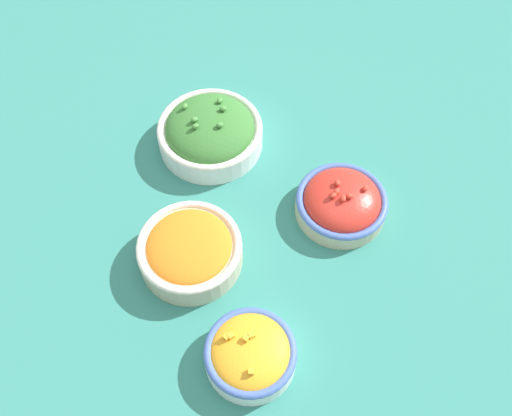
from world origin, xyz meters
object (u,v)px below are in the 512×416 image
(bowl_cherry_tomatoes, at_px, (342,202))
(bowl_carrots, at_px, (188,248))
(bowl_squash, at_px, (250,354))
(bowl_broccoli, at_px, (210,132))

(bowl_cherry_tomatoes, xyz_separation_m, bowl_carrots, (0.08, 0.24, 0.01))
(bowl_squash, xyz_separation_m, bowl_carrots, (0.19, -0.02, 0.00))
(bowl_squash, distance_m, bowl_carrots, 0.19)
(bowl_cherry_tomatoes, distance_m, bowl_carrots, 0.26)
(bowl_carrots, bearing_deg, bowl_broccoli, -42.94)
(bowl_cherry_tomatoes, height_order, bowl_carrots, bowl_cherry_tomatoes)
(bowl_broccoli, bearing_deg, bowl_carrots, 137.06)
(bowl_carrots, bearing_deg, bowl_cherry_tomatoes, -107.32)
(bowl_squash, bearing_deg, bowl_broccoli, -26.56)
(bowl_cherry_tomatoes, relative_size, bowl_carrots, 0.93)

